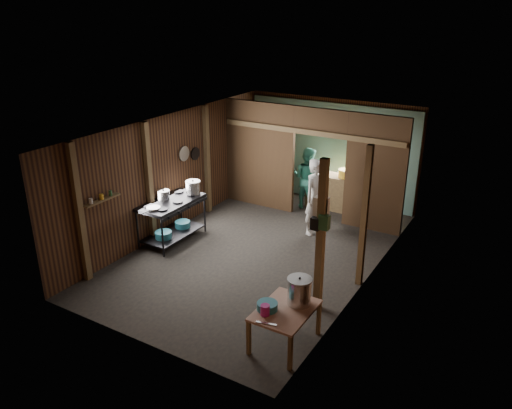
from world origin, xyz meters
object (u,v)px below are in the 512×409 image
Objects in this scene: gas_range at (172,221)px; yellow_tub at (345,173)px; cook at (316,197)px; stock_pot at (299,292)px; stove_pot_large at (193,188)px; prep_table at (285,327)px; pink_bucket at (265,310)px.

gas_range is 4.42× the size of yellow_tub.
gas_range is 3.13m from cook.
gas_range is at bearing 156.23° from stock_pot.
gas_range is 4.31m from yellow_tub.
stove_pot_large is 0.74× the size of stock_pot.
stock_pot is 3.82m from cook.
stock_pot is 5.31m from yellow_tub.
stock_pot reaches higher than gas_range.
stock_pot is at bearing -23.77° from gas_range.
yellow_tub reaches higher than prep_table.
yellow_tub is at bearing 102.62° from prep_table.
yellow_tub reaches higher than pink_bucket.
stove_pot_large reaches higher than stock_pot.
pink_bucket is at bearing -123.91° from prep_table.
stove_pot_large is 3.74m from yellow_tub.
pink_bucket is 0.09× the size of cook.
pink_bucket is at bearing -79.75° from yellow_tub.
yellow_tub is (-1.31, 5.15, 0.14)m from stock_pot.
stove_pot_large is (-3.54, 2.47, 0.75)m from prep_table.
stock_pot is at bearing 61.02° from pink_bucket.
stove_pot_large is at bearing 148.56° from stock_pot.
pink_bucket is (3.53, -2.19, 0.23)m from gas_range.
gas_range is at bearing 152.63° from prep_table.
cook reaches higher than stove_pot_large.
pink_bucket is 0.46× the size of yellow_tub.
pink_bucket is at bearing -31.86° from gas_range.
yellow_tub is at bearing 100.25° from pink_bucket.
stove_pot_large is 4.28m from stock_pot.
prep_table is 0.50m from pink_bucket.
prep_table is 0.60× the size of cook.
cook is at bearing 110.77° from stock_pot.
stove_pot_large is at bearing 72.75° from gas_range.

